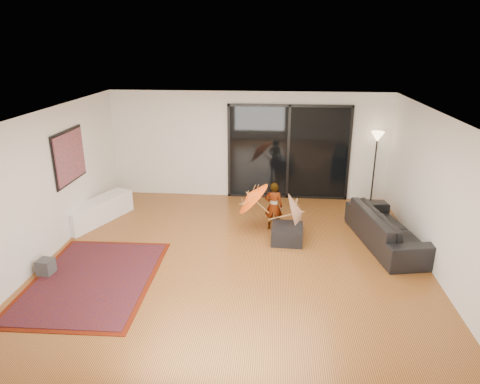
# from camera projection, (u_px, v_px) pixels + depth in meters

# --- Properties ---
(floor) EXTENTS (7.00, 7.00, 0.00)m
(floor) POSITION_uv_depth(u_px,v_px,m) (236.00, 260.00, 7.97)
(floor) COLOR #A35F2C
(floor) RESTS_ON ground
(ceiling) EXTENTS (7.00, 7.00, 0.00)m
(ceiling) POSITION_uv_depth(u_px,v_px,m) (235.00, 115.00, 7.06)
(ceiling) COLOR white
(ceiling) RESTS_ON wall_back
(wall_back) EXTENTS (7.00, 0.00, 7.00)m
(wall_back) POSITION_uv_depth(u_px,v_px,m) (249.00, 146.00, 10.79)
(wall_back) COLOR silver
(wall_back) RESTS_ON floor
(wall_front) EXTENTS (7.00, 0.00, 7.00)m
(wall_front) POSITION_uv_depth(u_px,v_px,m) (202.00, 311.00, 4.23)
(wall_front) COLOR silver
(wall_front) RESTS_ON floor
(wall_left) EXTENTS (0.00, 7.00, 7.00)m
(wall_left) POSITION_uv_depth(u_px,v_px,m) (45.00, 187.00, 7.79)
(wall_left) COLOR silver
(wall_left) RESTS_ON floor
(wall_right) EXTENTS (0.00, 7.00, 7.00)m
(wall_right) POSITION_uv_depth(u_px,v_px,m) (441.00, 198.00, 7.23)
(wall_right) COLOR silver
(wall_right) RESTS_ON floor
(sliding_door) EXTENTS (3.06, 0.07, 2.40)m
(sliding_door) POSITION_uv_depth(u_px,v_px,m) (288.00, 153.00, 10.73)
(sliding_door) COLOR black
(sliding_door) RESTS_ON wall_back
(painting) EXTENTS (0.04, 1.28, 1.08)m
(painting) POSITION_uv_depth(u_px,v_px,m) (70.00, 157.00, 8.63)
(painting) COLOR black
(painting) RESTS_ON wall_left
(media_console) EXTENTS (1.10, 1.84, 0.50)m
(media_console) POSITION_uv_depth(u_px,v_px,m) (98.00, 211.00, 9.59)
(media_console) COLOR white
(media_console) RESTS_ON floor
(speaker) EXTENTS (0.27, 0.27, 0.29)m
(speaker) POSITION_uv_depth(u_px,v_px,m) (46.00, 267.00, 7.44)
(speaker) COLOR #424244
(speaker) RESTS_ON floor
(persian_rug) EXTENTS (2.10, 2.89, 0.02)m
(persian_rug) POSITION_uv_depth(u_px,v_px,m) (93.00, 279.00, 7.31)
(persian_rug) COLOR #541507
(persian_rug) RESTS_ON floor
(sofa) EXTENTS (1.36, 2.50, 0.69)m
(sofa) POSITION_uv_depth(u_px,v_px,m) (388.00, 228.00, 8.49)
(sofa) COLOR black
(sofa) RESTS_ON floor
(ottoman) EXTENTS (0.64, 0.64, 0.35)m
(ottoman) POSITION_uv_depth(u_px,v_px,m) (287.00, 234.00, 8.63)
(ottoman) COLOR black
(ottoman) RESTS_ON floor
(floor_lamp) EXTENTS (0.31, 0.31, 1.81)m
(floor_lamp) POSITION_uv_depth(u_px,v_px,m) (376.00, 147.00, 10.28)
(floor_lamp) COLOR black
(floor_lamp) RESTS_ON floor
(child) EXTENTS (0.41, 0.29, 1.06)m
(child) POSITION_uv_depth(u_px,v_px,m) (274.00, 206.00, 9.10)
(child) COLOR #999999
(child) RESTS_ON floor
(parasol_orange) EXTENTS (0.71, 0.85, 0.88)m
(parasol_orange) POSITION_uv_depth(u_px,v_px,m) (248.00, 197.00, 9.03)
(parasol_orange) COLOR #FF510D
(parasol_orange) RESTS_ON child
(parasol_white) EXTENTS (0.54, 0.89, 0.91)m
(parasol_white) POSITION_uv_depth(u_px,v_px,m) (302.00, 211.00, 8.92)
(parasol_white) COLOR silver
(parasol_white) RESTS_ON floor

